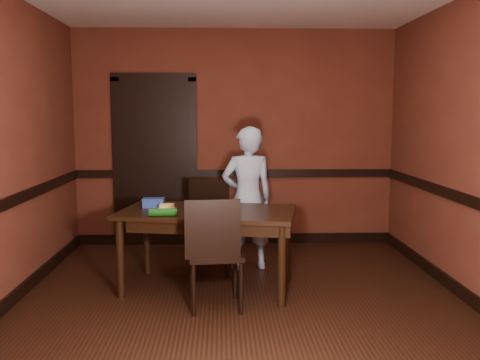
{
  "coord_description": "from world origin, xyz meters",
  "views": [
    {
      "loc": [
        -0.17,
        -4.49,
        1.65
      ],
      "look_at": [
        0.0,
        0.35,
        1.05
      ],
      "focal_mm": 40.0,
      "sensor_mm": 36.0,
      "label": 1
    }
  ],
  "objects": [
    {
      "name": "dado_left",
      "position": [
        -1.99,
        0.0,
        0.9
      ],
      "size": [
        0.03,
        4.5,
        0.1
      ],
      "primitive_type": "cube",
      "color": "black",
      "rests_on": "ground"
    },
    {
      "name": "food_tub",
      "position": [
        -0.83,
        0.62,
        0.8
      ],
      "size": [
        0.21,
        0.14,
        0.09
      ],
      "rotation": [
        0.0,
        0.0,
        -0.02
      ],
      "color": "#2F4BB0",
      "rests_on": "dining_table"
    },
    {
      "name": "wall_left",
      "position": [
        -2.0,
        0.0,
        1.35
      ],
      "size": [
        0.02,
        4.5,
        2.7
      ],
      "primitive_type": "cube",
      "color": "#5E291C",
      "rests_on": "ground"
    },
    {
      "name": "wall_front",
      "position": [
        0.0,
        -2.25,
        1.35
      ],
      "size": [
        4.0,
        0.02,
        2.7
      ],
      "primitive_type": "cube",
      "color": "#5E291C",
      "rests_on": "ground"
    },
    {
      "name": "chair_far",
      "position": [
        -0.25,
        1.0,
        0.47
      ],
      "size": [
        0.55,
        0.55,
        0.95
      ],
      "primitive_type": null,
      "rotation": [
        0.0,
        0.0,
        -0.27
      ],
      "color": "black",
      "rests_on": "floor"
    },
    {
      "name": "door",
      "position": [
        -1.0,
        2.22,
        1.09
      ],
      "size": [
        1.05,
        0.07,
        2.2
      ],
      "color": "black",
      "rests_on": "ground"
    },
    {
      "name": "dado_back",
      "position": [
        0.0,
        2.23,
        0.9
      ],
      "size": [
        4.0,
        0.03,
        0.1
      ],
      "primitive_type": "cube",
      "color": "black",
      "rests_on": "ground"
    },
    {
      "name": "dado_right",
      "position": [
        1.99,
        0.0,
        0.9
      ],
      "size": [
        0.03,
        4.5,
        0.1
      ],
      "primitive_type": "cube",
      "color": "black",
      "rests_on": "ground"
    },
    {
      "name": "baseboard_back",
      "position": [
        0.0,
        2.23,
        0.06
      ],
      "size": [
        4.0,
        0.03,
        0.12
      ],
      "primitive_type": "cube",
      "color": "black",
      "rests_on": "ground"
    },
    {
      "name": "wall_back",
      "position": [
        0.0,
        2.25,
        1.35
      ],
      "size": [
        4.0,
        0.02,
        2.7
      ],
      "primitive_type": "cube",
      "color": "#5E291C",
      "rests_on": "ground"
    },
    {
      "name": "chair_near",
      "position": [
        -0.22,
        -0.05,
        0.48
      ],
      "size": [
        0.49,
        0.49,
        0.97
      ],
      "primitive_type": null,
      "rotation": [
        0.0,
        0.0,
        3.23
      ],
      "color": "black",
      "rests_on": "floor"
    },
    {
      "name": "dining_table",
      "position": [
        -0.3,
        0.45,
        0.38
      ],
      "size": [
        1.75,
        1.19,
        0.76
      ],
      "primitive_type": "cube",
      "rotation": [
        0.0,
        0.0,
        -0.19
      ],
      "color": "black",
      "rests_on": "floor"
    },
    {
      "name": "sauce_jar",
      "position": [
        -0.04,
        0.32,
        0.8
      ],
      "size": [
        0.07,
        0.07,
        0.08
      ],
      "rotation": [
        0.0,
        0.0,
        0.23
      ],
      "color": "#55983F",
      "rests_on": "dining_table"
    },
    {
      "name": "cheese_saucer",
      "position": [
        -0.68,
        0.48,
        0.78
      ],
      "size": [
        0.18,
        0.18,
        0.06
      ],
      "rotation": [
        0.0,
        0.0,
        0.14
      ],
      "color": "white",
      "rests_on": "dining_table"
    },
    {
      "name": "baseboard_right",
      "position": [
        1.99,
        0.0,
        0.06
      ],
      "size": [
        0.03,
        4.5,
        0.12
      ],
      "primitive_type": "cube",
      "color": "black",
      "rests_on": "ground"
    },
    {
      "name": "floor",
      "position": [
        0.0,
        0.0,
        0.0
      ],
      "size": [
        4.0,
        4.5,
        0.01
      ],
      "primitive_type": "cube",
      "color": "black",
      "rests_on": "ground"
    },
    {
      "name": "person",
      "position": [
        0.11,
        1.1,
        0.76
      ],
      "size": [
        0.61,
        0.46,
        1.52
      ],
      "primitive_type": "imported",
      "rotation": [
        0.0,
        0.0,
        3.33
      ],
      "color": "#A2B7DA",
      "rests_on": "floor"
    },
    {
      "name": "sandwich_plate",
      "position": [
        -0.29,
        0.45,
        0.77
      ],
      "size": [
        0.25,
        0.25,
        0.06
      ],
      "rotation": [
        0.0,
        0.0,
        -0.38
      ],
      "color": "white",
      "rests_on": "dining_table"
    },
    {
      "name": "baseboard_left",
      "position": [
        -1.99,
        0.0,
        0.06
      ],
      "size": [
        0.03,
        4.5,
        0.12
      ],
      "primitive_type": "cube",
      "color": "black",
      "rests_on": "ground"
    },
    {
      "name": "wall_right",
      "position": [
        2.0,
        0.0,
        1.35
      ],
      "size": [
        0.02,
        4.5,
        2.7
      ],
      "primitive_type": "cube",
      "color": "#5E291C",
      "rests_on": "ground"
    },
    {
      "name": "wrapped_veg",
      "position": [
        -0.68,
        0.16,
        0.79
      ],
      "size": [
        0.25,
        0.08,
        0.07
      ],
      "primitive_type": "cylinder",
      "rotation": [
        0.0,
        1.57,
        0.02
      ],
      "color": "#145013",
      "rests_on": "dining_table"
    }
  ]
}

